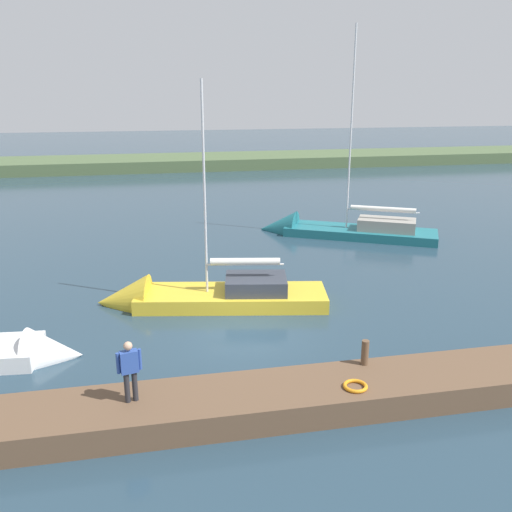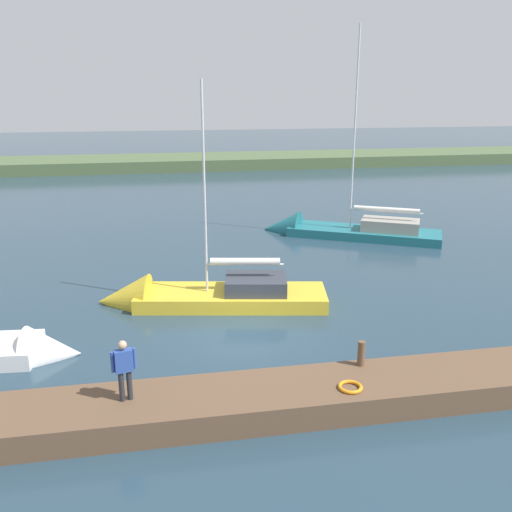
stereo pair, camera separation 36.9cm
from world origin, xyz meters
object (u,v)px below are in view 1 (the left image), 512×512
(mooring_post_near, at_px, (365,353))
(sailboat_near_dock, at_px, (195,300))
(life_ring_buoy, at_px, (355,386))
(sailboat_far_right, at_px, (332,232))
(person_on_dock, at_px, (129,368))

(mooring_post_near, relative_size, sailboat_near_dock, 0.08)
(life_ring_buoy, height_order, sailboat_far_right, sailboat_far_right)
(mooring_post_near, distance_m, person_on_dock, 6.63)
(life_ring_buoy, distance_m, sailboat_far_right, 18.75)
(sailboat_far_right, bearing_deg, mooring_post_near, 101.70)
(sailboat_near_dock, bearing_deg, sailboat_far_right, -123.53)
(life_ring_buoy, bearing_deg, sailboat_near_dock, -67.39)
(mooring_post_near, xyz_separation_m, life_ring_buoy, (0.73, 1.18, -0.32))
(mooring_post_near, height_order, life_ring_buoy, mooring_post_near)
(mooring_post_near, relative_size, person_on_dock, 0.45)
(life_ring_buoy, relative_size, person_on_dock, 0.40)
(mooring_post_near, height_order, sailboat_near_dock, sailboat_near_dock)
(sailboat_near_dock, distance_m, person_on_dock, 8.45)
(sailboat_near_dock, bearing_deg, person_on_dock, 84.24)
(sailboat_far_right, xyz_separation_m, sailboat_near_dock, (9.04, 9.42, 0.05))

